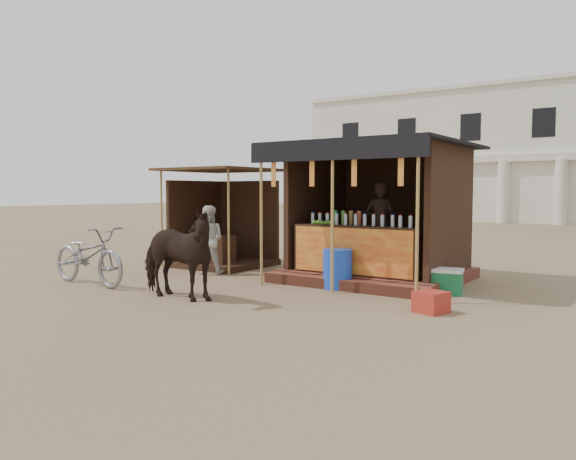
# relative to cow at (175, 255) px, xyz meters

# --- Properties ---
(ground) EXTENTS (120.00, 120.00, 0.00)m
(ground) POSITION_rel_cow_xyz_m (0.88, 0.49, -0.76)
(ground) COLOR #846B4C
(ground) RESTS_ON ground
(main_stall) EXTENTS (3.60, 3.61, 2.78)m
(main_stall) POSITION_rel_cow_xyz_m (1.88, 3.86, 0.27)
(main_stall) COLOR brown
(main_stall) RESTS_ON ground
(secondary_stall) EXTENTS (2.40, 2.40, 2.38)m
(secondary_stall) POSITION_rel_cow_xyz_m (-2.28, 3.73, 0.09)
(secondary_stall) COLOR #362113
(secondary_stall) RESTS_ON ground
(cow) EXTENTS (1.82, 0.85, 1.53)m
(cow) POSITION_rel_cow_xyz_m (0.00, 0.00, 0.00)
(cow) COLOR black
(cow) RESTS_ON ground
(motorbike) EXTENTS (2.23, 0.88, 1.15)m
(motorbike) POSITION_rel_cow_xyz_m (-2.50, 0.10, -0.19)
(motorbike) COLOR gray
(motorbike) RESTS_ON ground
(bystander) EXTENTS (0.93, 0.88, 1.52)m
(bystander) POSITION_rel_cow_xyz_m (-1.55, 2.49, -0.00)
(bystander) COLOR silver
(bystander) RESTS_ON ground
(blue_barrel) EXTENTS (0.73, 0.73, 0.75)m
(blue_barrel) POSITION_rel_cow_xyz_m (1.74, 2.49, -0.39)
(blue_barrel) COLOR blue
(blue_barrel) RESTS_ON ground
(red_crate) EXTENTS (0.53, 0.53, 0.33)m
(red_crate) POSITION_rel_cow_xyz_m (3.95, 1.46, -0.60)
(red_crate) COLOR #A7291B
(red_crate) RESTS_ON ground
(cooler) EXTENTS (0.71, 0.56, 0.46)m
(cooler) POSITION_rel_cow_xyz_m (3.59, 3.09, -0.53)
(cooler) COLOR #176B3A
(cooler) RESTS_ON ground
(background_building) EXTENTS (26.00, 7.45, 8.18)m
(background_building) POSITION_rel_cow_xyz_m (-1.12, 30.44, 3.22)
(background_building) COLOR silver
(background_building) RESTS_ON ground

